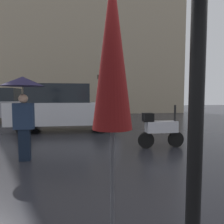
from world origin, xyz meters
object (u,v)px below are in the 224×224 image
(parked_car_left, at_px, (64,108))
(pedestrian_with_umbrella, at_px, (23,94))
(parked_car_right, at_px, (1,105))
(street_signpost, at_px, (110,91))
(parked_scooter, at_px, (160,129))
(folded_patio_umbrella_near, at_px, (112,59))

(parked_car_left, bearing_deg, pedestrian_with_umbrella, -95.90)
(parked_car_left, relative_size, parked_car_right, 1.13)
(parked_car_right, bearing_deg, street_signpost, -24.79)
(parked_car_left, xyz_separation_m, parked_car_right, (-3.83, 3.71, -0.02))
(pedestrian_with_umbrella, height_order, parked_scooter, pedestrian_with_umbrella)
(folded_patio_umbrella_near, relative_size, street_signpost, 0.90)
(folded_patio_umbrella_near, bearing_deg, parked_scooter, 62.93)
(street_signpost, bearing_deg, parked_car_right, 144.11)
(folded_patio_umbrella_near, xyz_separation_m, street_signpost, (0.97, 6.91, -0.07))
(parked_car_right, distance_m, street_signpost, 7.17)
(parked_car_right, xyz_separation_m, street_signpost, (5.78, -4.18, 0.74))
(parked_car_right, height_order, street_signpost, street_signpost)
(folded_patio_umbrella_near, xyz_separation_m, pedestrian_with_umbrella, (-1.54, 3.22, -0.27))
(folded_patio_umbrella_near, distance_m, pedestrian_with_umbrella, 3.58)
(pedestrian_with_umbrella, distance_m, parked_car_right, 8.54)
(folded_patio_umbrella_near, relative_size, parked_car_left, 0.56)
(folded_patio_umbrella_near, distance_m, parked_car_left, 7.49)
(pedestrian_with_umbrella, height_order, parked_car_left, parked_car_left)
(parked_scooter, bearing_deg, parked_car_right, 116.42)
(pedestrian_with_umbrella, bearing_deg, parked_car_right, -1.11)
(pedestrian_with_umbrella, height_order, street_signpost, street_signpost)
(parked_car_left, bearing_deg, parked_scooter, -47.83)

